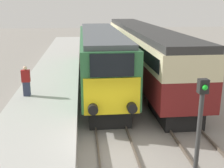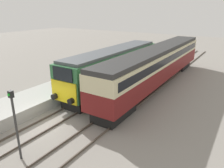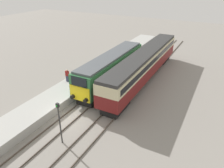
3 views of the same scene
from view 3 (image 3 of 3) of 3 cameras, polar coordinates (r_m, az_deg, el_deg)
ground_plane at (r=22.85m, az=-11.03°, el=-8.70°), size 120.00×120.00×0.00m
platform_left at (r=29.90m, az=-6.74°, el=1.50°), size 3.50×50.00×0.91m
rails_near_track at (r=26.21m, az=-4.36°, el=-3.12°), size 1.51×60.00×0.14m
rails_far_track at (r=24.79m, az=2.36°, el=-4.93°), size 1.50×60.00×0.14m
locomotive at (r=28.44m, az=-0.17°, el=4.28°), size 2.70×14.59×4.01m
passenger_carriage at (r=29.74m, az=8.47°, el=5.46°), size 2.75×21.33×4.04m
person_on_platform at (r=28.01m, az=-11.58°, el=2.20°), size 0.44×0.26×1.64m
signal_post at (r=18.62m, az=-13.57°, el=-9.17°), size 0.24×0.28×3.96m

